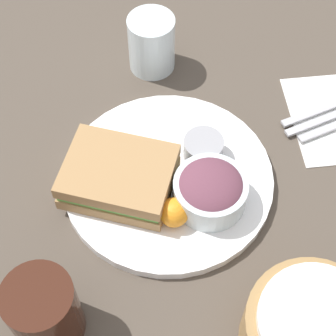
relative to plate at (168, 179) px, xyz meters
The scene contains 12 objects.
ground_plane 0.01m from the plate, ahead, with size 4.00×4.00×0.00m, color #4C4238.
plate is the anchor object (origin of this frame).
sandwich 0.08m from the plate, ahead, with size 0.18×0.16×0.05m.
salad_bowl 0.08m from the plate, 137.96° to the left, with size 0.10×0.10×0.06m.
dressing_cup 0.07m from the plate, 151.19° to the right, with size 0.06×0.06×0.03m, color #99999E.
orange_wedge 0.08m from the plate, 89.32° to the left, with size 0.04×0.04×0.04m, color orange.
drink_glass 0.26m from the plate, 49.39° to the left, with size 0.08×0.08×0.11m, color #38190F.
bread_basket 0.29m from the plate, 119.14° to the left, with size 0.16×0.16×0.09m.
napkin 0.28m from the plate, 162.04° to the right, with size 0.13×0.18×0.00m, color white.
fork 0.28m from the plate, 158.40° to the right, with size 0.16×0.01×0.01m, color #B2B2B7.
knife 0.28m from the plate, 162.04° to the right, with size 0.17×0.01×0.01m, color #B2B2B7.
water_glass 0.24m from the plate, 90.31° to the right, with size 0.08×0.08×0.10m, color silver.
Camera 1 is at (0.05, 0.43, 0.69)m, focal length 60.00 mm.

